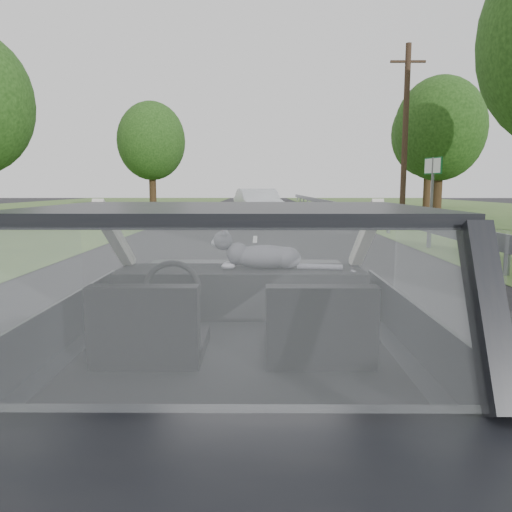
{
  "coord_description": "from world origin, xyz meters",
  "views": [
    {
      "loc": [
        0.12,
        -2.58,
        1.53
      ],
      "look_at": [
        0.1,
        0.58,
        1.09
      ],
      "focal_mm": 35.0,
      "sensor_mm": 36.0,
      "label": 1
    }
  ],
  "objects_px": {
    "cat": "(265,255)",
    "other_car": "(258,206)",
    "utility_pole": "(405,134)",
    "subject_car": "(237,338)",
    "highway_sign": "(432,192)"
  },
  "relations": [
    {
      "from": "cat",
      "to": "utility_pole",
      "type": "height_order",
      "value": "utility_pole"
    },
    {
      "from": "highway_sign",
      "to": "utility_pole",
      "type": "xyz_separation_m",
      "value": [
        -0.13,
        3.51,
        2.59
      ]
    },
    {
      "from": "utility_pole",
      "to": "highway_sign",
      "type": "bearing_deg",
      "value": -87.87
    },
    {
      "from": "other_car",
      "to": "utility_pole",
      "type": "distance_m",
      "value": 7.53
    },
    {
      "from": "cat",
      "to": "other_car",
      "type": "height_order",
      "value": "other_car"
    },
    {
      "from": "subject_car",
      "to": "other_car",
      "type": "bearing_deg",
      "value": 89.78
    },
    {
      "from": "utility_pole",
      "to": "cat",
      "type": "bearing_deg",
      "value": -108.24
    },
    {
      "from": "cat",
      "to": "highway_sign",
      "type": "xyz_separation_m",
      "value": [
        6.7,
        16.42,
        0.25
      ]
    },
    {
      "from": "cat",
      "to": "other_car",
      "type": "distance_m",
      "value": 18.41
    },
    {
      "from": "utility_pole",
      "to": "subject_car",
      "type": "bearing_deg",
      "value": -108.12
    },
    {
      "from": "other_car",
      "to": "highway_sign",
      "type": "distance_m",
      "value": 7.1
    },
    {
      "from": "cat",
      "to": "utility_pole",
      "type": "relative_size",
      "value": 0.08
    },
    {
      "from": "subject_car",
      "to": "other_car",
      "type": "xyz_separation_m",
      "value": [
        0.07,
        19.03,
        0.01
      ]
    },
    {
      "from": "other_car",
      "to": "highway_sign",
      "type": "xyz_separation_m",
      "value": [
        6.78,
        -1.99,
        0.6
      ]
    },
    {
      "from": "subject_car",
      "to": "utility_pole",
      "type": "relative_size",
      "value": 0.51
    }
  ]
}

